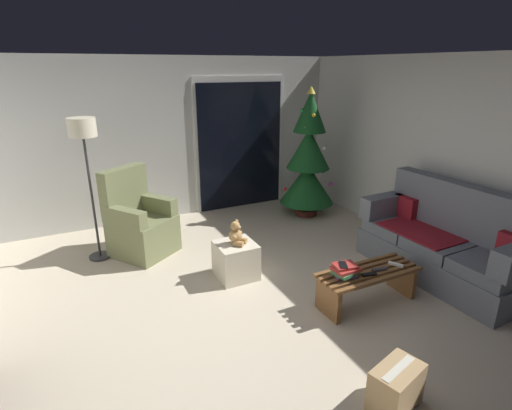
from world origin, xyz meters
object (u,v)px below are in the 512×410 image
at_px(remote_graphite, 379,269).
at_px(cardboard_box_taped_mid_floor, 396,387).
at_px(armchair, 140,224).
at_px(coffee_table, 368,281).
at_px(book_stack, 345,270).
at_px(remote_black, 369,274).
at_px(christmas_tree, 308,161).
at_px(cell_phone, 343,265).
at_px(floor_lamp, 84,142).
at_px(ottoman, 236,260).
at_px(couch, 444,244).
at_px(teddy_bear_honey, 236,234).
at_px(remote_white, 396,264).

relative_size(remote_graphite, cardboard_box_taped_mid_floor, 0.35).
height_order(armchair, cardboard_box_taped_mid_floor, armchair).
bearing_deg(coffee_table, book_stack, 176.32).
relative_size(remote_black, christmas_tree, 0.08).
relative_size(christmas_tree, cardboard_box_taped_mid_floor, 4.62).
relative_size(cell_phone, cardboard_box_taped_mid_floor, 0.32).
bearing_deg(remote_graphite, floor_lamp, -124.07).
xyz_separation_m(christmas_tree, ottoman, (-1.88, -1.38, -0.70)).
distance_m(couch, remote_black, 1.26).
distance_m(floor_lamp, teddy_bear_honey, 2.10).
xyz_separation_m(remote_black, book_stack, (-0.22, 0.10, 0.05)).
bearing_deg(remote_white, book_stack, -33.67).
bearing_deg(book_stack, ottoman, 122.90).
xyz_separation_m(floor_lamp, cardboard_box_taped_mid_floor, (1.65, -3.49, -1.34)).
relative_size(remote_graphite, teddy_bear_honey, 0.55).
xyz_separation_m(coffee_table, christmas_tree, (0.88, 2.49, 0.66)).
bearing_deg(ottoman, remote_graphite, -46.60).
distance_m(cell_phone, ottoman, 1.31).
xyz_separation_m(couch, ottoman, (-2.18, 1.04, -0.19)).
xyz_separation_m(coffee_table, remote_white, (0.33, -0.04, 0.14)).
distance_m(book_stack, floor_lamp, 3.30).
height_order(couch, armchair, armchair).
bearing_deg(remote_white, remote_black, -22.63).
xyz_separation_m(remote_graphite, cardboard_box_taped_mid_floor, (-0.82, -1.08, -0.22)).
bearing_deg(ottoman, armchair, 126.69).
relative_size(coffee_table, cell_phone, 7.64).
xyz_separation_m(book_stack, christmas_tree, (1.17, 2.47, 0.47)).
distance_m(remote_black, armchair, 2.94).
bearing_deg(couch, ottoman, 154.54).
bearing_deg(ottoman, couch, -25.46).
distance_m(book_stack, cell_phone, 0.07).
bearing_deg(floor_lamp, cell_phone, -48.49).
bearing_deg(remote_graphite, christmas_tree, 172.89).
distance_m(couch, remote_graphite, 1.10).
relative_size(coffee_table, cardboard_box_taped_mid_floor, 2.46).
height_order(christmas_tree, floor_lamp, christmas_tree).
height_order(remote_graphite, ottoman, ottoman).
bearing_deg(remote_white, teddy_bear_honey, -69.08).
bearing_deg(ottoman, cell_phone, -57.76).
bearing_deg(teddy_bear_honey, armchair, 126.72).
distance_m(armchair, floor_lamp, 1.22).
height_order(couch, remote_black, couch).
bearing_deg(remote_white, coffee_table, -35.27).
height_order(remote_graphite, remote_white, same).
bearing_deg(couch, cell_phone, -178.45).
distance_m(cell_phone, christmas_tree, 2.77).
bearing_deg(remote_white, cardboard_box_taped_mid_floor, 17.91).
relative_size(christmas_tree, armchair, 1.83).
bearing_deg(teddy_bear_honey, remote_black, -51.98).
bearing_deg(cell_phone, couch, 29.81).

